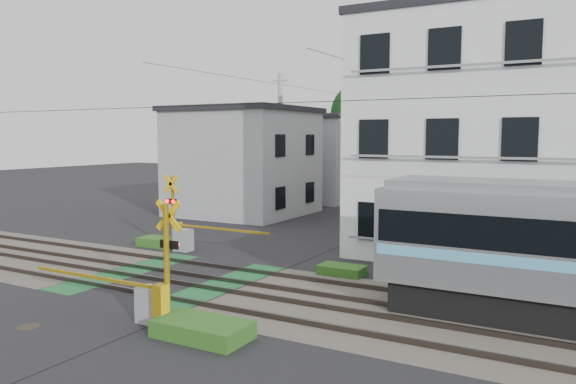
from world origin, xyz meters
The scene contains 12 objects.
ground centered at (0.00, 0.00, 0.00)m, with size 120.00×120.00×0.00m, color black.
track_bed centered at (0.00, 0.00, 0.04)m, with size 120.00×120.00×0.14m.
crossing_signal_near centered at (2.59, -3.65, 0.71)m, with size 4.74×0.65×3.09m.
crossing_signal_far centered at (-2.59, 3.65, 0.71)m, with size 4.74×0.65×3.09m.
apartment_block centered at (8.50, 9.49, 4.66)m, with size 10.20×8.36×9.30m.
houses_row centered at (0.25, 25.92, 3.24)m, with size 22.07×31.35×6.80m.
tree_hill centered at (0.18, 48.92, 5.72)m, with size 40.00×13.26×11.21m.
catenary centered at (6.00, 0.03, 3.70)m, with size 60.00×5.04×7.00m.
utility_poles centered at (-1.05, 23.01, 4.08)m, with size 7.90×42.00×8.00m.
pedestrian centered at (1.87, 28.96, 0.94)m, with size 0.69×0.45×1.89m, color #29242E.
manhole_cover centered at (0.12, -5.31, 0.01)m, with size 0.55×0.55×0.02m, color #2D261E.
weed_patches centered at (1.76, -0.09, 0.18)m, with size 10.25×8.80×0.40m.
Camera 1 is at (11.98, -13.72, 4.59)m, focal length 35.00 mm.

